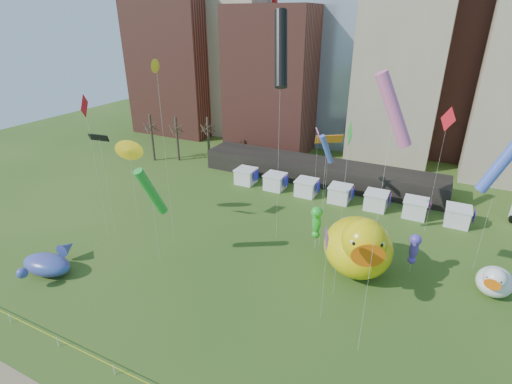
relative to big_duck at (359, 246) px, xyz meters
The scene contains 23 objects.
skyline 44.96m from the big_duck, 96.65° to the left, with size 101.00×23.00×68.00m.
pavilion 24.49m from the big_duck, 116.80° to the left, with size 38.00×6.00×3.20m, color black.
vendor_tents 17.05m from the big_duck, 110.78° to the left, with size 33.24×2.80×2.40m.
bare_trees 42.39m from the big_duck, 151.31° to the left, with size 8.44×6.44×8.50m.
big_duck is the anchor object (origin of this frame).
small_duck 12.61m from the big_duck, 10.89° to the left, with size 3.97×4.71×3.36m.
seahorse_green 5.74m from the big_duck, 155.74° to the left, with size 1.30×1.65×5.39m.
seahorse_purple 5.57m from the big_duck, 27.75° to the left, with size 1.20×1.49×4.49m.
whale_inflatable 31.55m from the big_duck, 153.99° to the right, with size 5.73×7.00×2.39m.
kite_0 16.75m from the big_duck, 64.48° to the left, with size 1.50×2.37×15.40m.
kite_1 15.60m from the big_duck, 127.38° to the left, with size 1.54×2.77×11.36m.
kite_2 29.98m from the big_duck, behind, with size 2.51×0.70×12.29m.
kite_3 12.74m from the big_duck, 105.12° to the right, with size 0.84×1.98×16.76m.
kite_4 28.72m from the big_duck, behind, with size 2.52×0.92×10.60m.
kite_5 15.04m from the big_duck, 28.84° to the left, with size 3.88×2.36×15.15m.
kite_6 15.45m from the big_duck, 120.87° to the left, with size 3.22×2.39×10.63m.
kite_7 9.32m from the big_duck, 98.91° to the right, with size 0.78×1.68×8.95m.
kite_8 31.43m from the big_duck, 168.75° to the right, with size 1.24×2.09×16.75m.
kite_9 18.80m from the big_duck, 76.03° to the right, with size 2.78×1.70×21.30m.
kite_10 20.62m from the big_duck, 165.75° to the left, with size 2.98×4.34×24.76m.
kite_11 21.24m from the big_duck, 159.04° to the right, with size 1.60×3.41×11.07m.
kite_12 26.69m from the big_duck, behind, with size 0.56×1.35×20.25m.
kite_13 10.23m from the big_duck, 146.29° to the left, with size 1.54×1.88×13.21m.
Camera 1 is at (12.24, -13.47, 23.97)m, focal length 27.00 mm.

